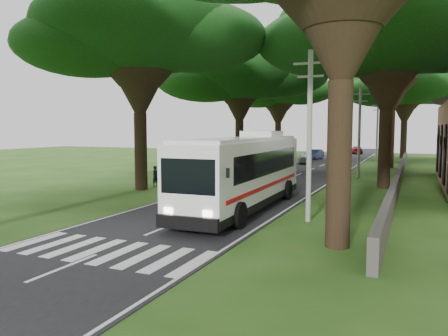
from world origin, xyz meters
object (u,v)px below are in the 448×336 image
at_px(pole_far, 377,130).
at_px(distant_car_a, 305,158).
at_px(coach_bus, 244,171).
at_px(pole_mid, 359,131).
at_px(distant_car_c, 356,150).
at_px(pedestrian, 156,176).
at_px(distant_car_b, 315,154).
at_px(pole_near, 309,133).

distance_m(pole_far, distant_car_a, 10.68).
height_order(coach_bus, distant_car_a, coach_bus).
bearing_deg(pole_mid, distant_car_a, 120.03).
bearing_deg(distant_car_c, coach_bus, 78.42).
xyz_separation_m(pole_mid, pedestrian, (-13.42, -12.22, -3.39)).
bearing_deg(coach_bus, pedestrian, 146.07).
relative_size(pole_mid, coach_bus, 0.60).
bearing_deg(distant_car_b, pedestrian, -92.93).
bearing_deg(pole_near, pole_far, 90.00).
bearing_deg(pole_mid, distant_car_c, 96.96).
relative_size(distant_car_a, distant_car_c, 0.92).
relative_size(pole_near, distant_car_c, 1.78).
distance_m(coach_bus, distant_car_c, 56.85).
relative_size(coach_bus, distant_car_a, 3.24).
height_order(distant_car_c, pedestrian, pedestrian).
height_order(coach_bus, pedestrian, coach_bus).
bearing_deg(pedestrian, distant_car_c, 4.09).
bearing_deg(distant_car_b, pole_far, -10.62).
relative_size(pole_near, distant_car_b, 1.92).
height_order(pole_mid, coach_bus, pole_mid).
relative_size(coach_bus, distant_car_b, 3.20).
relative_size(distant_car_b, pedestrian, 2.64).
distance_m(pole_mid, distant_car_b, 24.21).
relative_size(pole_far, distant_car_a, 1.94).
relative_size(pole_mid, distant_car_b, 1.92).
height_order(coach_bus, distant_car_c, coach_bus).
bearing_deg(distant_car_c, pole_far, 91.87).
distance_m(pole_near, coach_bus, 4.73).
bearing_deg(pole_far, distant_car_a, -141.86).
height_order(pole_near, pole_mid, same).
xyz_separation_m(pole_far, distant_car_c, (-4.70, 18.51, -3.50)).
height_order(distant_car_a, distant_car_b, distant_car_a).
distance_m(pole_mid, distant_car_c, 38.95).
distance_m(pole_far, pedestrian, 35.07).
height_order(pole_mid, distant_car_a, pole_mid).
bearing_deg(distant_car_c, distant_car_b, 64.35).
xyz_separation_m(distant_car_b, distant_car_c, (3.80, 16.11, -0.03)).
distance_m(distant_car_a, distant_car_b, 8.66).
distance_m(pole_near, pedestrian, 15.87).
bearing_deg(pedestrian, coach_bus, -108.82).
xyz_separation_m(pole_near, distant_car_b, (-8.50, 42.40, -3.46)).
xyz_separation_m(pole_far, pedestrian, (-13.42, -32.22, -3.39)).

